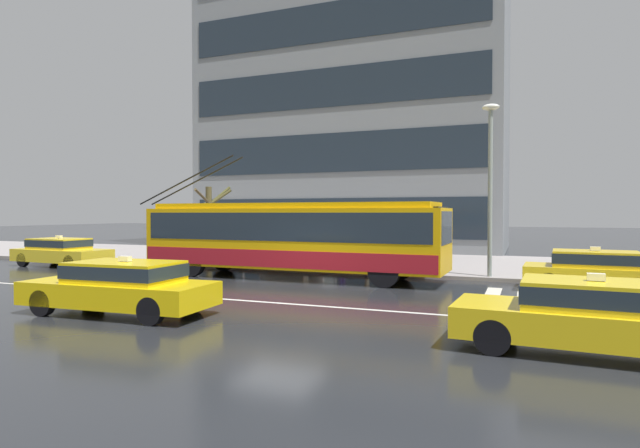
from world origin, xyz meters
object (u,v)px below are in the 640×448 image
Objects in this scene: taxi_queued_behind_bus at (61,251)px; taxi_ahead_of_bus at (599,269)px; pedestrian_approaching_curb at (367,246)px; bus_shelter at (292,221)px; street_lamp at (490,174)px; pedestrian_at_shelter at (342,242)px; trolleybus at (291,237)px; taxi_oncoming_near at (121,285)px; street_tree_bare at (210,217)px; taxi_oncoming_far at (589,313)px; pedestrian_walking_past at (306,229)px.

taxi_ahead_of_bus is at bearing 0.95° from taxi_queued_behind_bus.
taxi_queued_behind_bus is 13.93m from pedestrian_approaching_curb.
bus_shelter is 8.85m from street_lamp.
bus_shelter is 0.66× the size of street_lamp.
bus_shelter is at bearing 159.87° from pedestrian_approaching_curb.
pedestrian_at_shelter and pedestrian_approaching_curb have the same top height.
pedestrian_approaching_curb is at bearing 42.80° from trolleybus.
taxi_ahead_of_bus is at bearing 35.82° from taxi_oncoming_near.
street_lamp reaches higher than bus_shelter.
street_tree_bare is (-6.51, 4.38, 0.66)m from trolleybus.
taxi_oncoming_far is at bearing -77.00° from street_lamp.
taxi_oncoming_far is 21.82m from taxi_queued_behind_bus.
street_tree_bare reaches higher than pedestrian_approaching_curb.
pedestrian_walking_past is 6.57m from street_tree_bare.
bus_shelter is at bearing 93.78° from taxi_oncoming_near.
street_lamp is at bearing -18.87° from pedestrian_at_shelter.
pedestrian_walking_past reaches higher than taxi_queued_behind_bus.
trolleybus reaches higher than pedestrian_walking_past.
taxi_queued_behind_bus is at bearing -173.40° from street_lamp.
taxi_oncoming_far is 13.53m from pedestrian_walking_past.
pedestrian_approaching_curb is 0.27× the size of street_lamp.
taxi_oncoming_far is 2.65× the size of pedestrian_approaching_curb.
pedestrian_walking_past reaches higher than pedestrian_at_shelter.
pedestrian_walking_past is at bearing 134.34° from taxi_oncoming_far.
pedestrian_approaching_curb is (3.93, -1.44, -0.92)m from bus_shelter.
pedestrian_approaching_curb is (2.29, 2.12, -0.42)m from trolleybus.
pedestrian_walking_past is at bearing -113.27° from pedestrian_at_shelter.
bus_shelter is at bearing 114.66° from trolleybus.
pedestrian_approaching_curb is at bearing -20.13° from bus_shelter.
bus_shelter is 4.28m from pedestrian_approaching_curb.
pedestrian_walking_past is at bearing 86.82° from taxi_oncoming_near.
taxi_oncoming_near is (-11.05, -7.98, 0.00)m from taxi_ahead_of_bus.
pedestrian_at_shelter is 0.27× the size of street_lamp.
taxi_oncoming_near is 2.82× the size of pedestrian_approaching_curb.
street_lamp is (6.89, 2.03, 2.28)m from trolleybus.
taxi_oncoming_near is at bearing -144.18° from taxi_ahead_of_bus.
pedestrian_walking_past reaches higher than taxi_ahead_of_bus.
street_tree_bare reaches higher than pedestrian_at_shelter.
street_lamp is (-2.19, 9.50, 3.12)m from taxi_oncoming_far.
trolleybus is at bearing -178.52° from taxi_ahead_of_bus.
taxi_ahead_of_bus and taxi_oncoming_near have the same top height.
bus_shelter is at bearing 134.17° from taxi_oncoming_far.
bus_shelter is (-10.72, 11.04, 1.34)m from taxi_oncoming_far.
taxi_queued_behind_bus is 0.75× the size of street_lamp.
taxi_ahead_of_bus is (1.08, 7.74, 0.00)m from taxi_oncoming_far.
taxi_ahead_of_bus is 13.63m from taxi_oncoming_near.
taxi_ahead_of_bus is at bearing 82.07° from taxi_oncoming_far.
trolleybus is 7.55× the size of pedestrian_at_shelter.
street_tree_bare is (-5.62, 12.09, 1.49)m from taxi_oncoming_near.
street_tree_bare reaches higher than taxi_oncoming_far.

